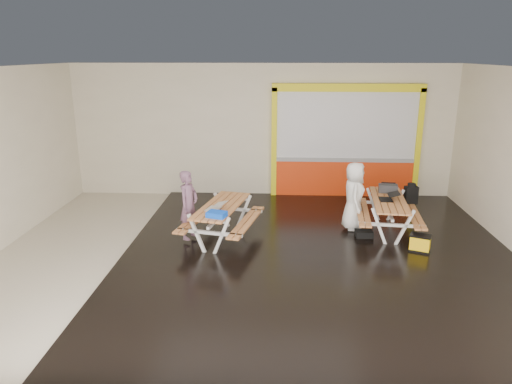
# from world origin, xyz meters

# --- Properties ---
(room) EXTENTS (10.02, 8.02, 3.52)m
(room) POSITION_xyz_m (0.00, 0.00, 1.75)
(room) COLOR beige
(room) RESTS_ON ground
(deck) EXTENTS (7.50, 7.98, 0.05)m
(deck) POSITION_xyz_m (1.25, 0.00, 0.03)
(deck) COLOR black
(deck) RESTS_ON room
(kiosk) EXTENTS (3.88, 0.16, 3.00)m
(kiosk) POSITION_xyz_m (2.20, 3.93, 1.44)
(kiosk) COLOR red
(kiosk) RESTS_ON room
(picnic_table_left) EXTENTS (1.70, 2.18, 0.78)m
(picnic_table_left) POSITION_xyz_m (-0.69, 0.67, 0.60)
(picnic_table_left) COLOR #CC844B
(picnic_table_left) RESTS_ON deck
(picnic_table_right) EXTENTS (1.49, 2.04, 0.77)m
(picnic_table_right) POSITION_xyz_m (2.81, 1.28, 0.59)
(picnic_table_right) COLOR #CC844B
(picnic_table_right) RESTS_ON deck
(person_left) EXTENTS (0.50, 0.60, 1.41)m
(person_left) POSITION_xyz_m (-1.34, 0.55, 0.81)
(person_left) COLOR #6E4B61
(person_left) RESTS_ON deck
(person_right) EXTENTS (0.52, 0.75, 1.47)m
(person_right) POSITION_xyz_m (2.08, 1.36, 0.80)
(person_right) COLOR white
(person_right) RESTS_ON deck
(laptop_left) EXTENTS (0.46, 0.43, 0.16)m
(laptop_left) POSITION_xyz_m (-0.77, 0.38, 0.83)
(laptop_left) COLOR silver
(laptop_left) RESTS_ON picnic_table_left
(laptop_right) EXTENTS (0.42, 0.37, 0.17)m
(laptop_right) POSITION_xyz_m (2.78, 1.22, 0.82)
(laptop_right) COLOR black
(laptop_right) RESTS_ON picnic_table_right
(blue_pouch) EXTENTS (0.41, 0.34, 0.10)m
(blue_pouch) POSITION_xyz_m (-0.69, -0.05, 0.83)
(blue_pouch) COLOR blue
(blue_pouch) RESTS_ON picnic_table_left
(toolbox) EXTENTS (0.42, 0.25, 0.23)m
(toolbox) POSITION_xyz_m (2.89, 1.79, 0.86)
(toolbox) COLOR black
(toolbox) RESTS_ON picnic_table_right
(backpack) EXTENTS (0.31, 0.22, 0.47)m
(backpack) POSITION_xyz_m (3.45, 1.95, 0.70)
(backpack) COLOR black
(backpack) RESTS_ON picnic_table_right
(dark_case) EXTENTS (0.36, 0.28, 0.13)m
(dark_case) POSITION_xyz_m (2.26, 0.93, 0.12)
(dark_case) COLOR black
(dark_case) RESTS_ON deck
(fluke_bag) EXTENTS (0.45, 0.38, 0.33)m
(fluke_bag) POSITION_xyz_m (3.21, 0.22, 0.21)
(fluke_bag) COLOR black
(fluke_bag) RESTS_ON deck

